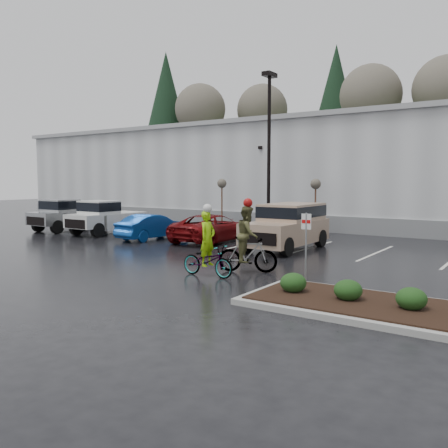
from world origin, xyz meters
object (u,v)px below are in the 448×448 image
Objects in this scene: sapling_mid at (316,187)px; car_blue at (152,227)px; car_red at (213,228)px; cyclist_olive at (248,246)px; fire_lane_sign at (306,240)px; suv_tan at (286,227)px; pickup_silver at (72,215)px; cyclist_hivis at (208,254)px; sapling_west at (222,186)px; pickup_white at (111,217)px; lamppost at (269,135)px.

car_blue is (-6.22, -6.86, -2.06)m from sapling_mid.
car_red is 2.01× the size of cyclist_olive.
suv_tan is at bearing 121.16° from fire_lane_sign.
cyclist_olive is (5.62, -5.80, 0.20)m from car_red.
car_blue is 7.54m from suv_tan.
car_blue is at bearing -4.10° from pickup_silver.
cyclist_hivis is 1.52m from cyclist_olive.
sapling_west is 14.93m from cyclist_olive.
pickup_white is 3.97m from car_blue.
lamppost reaches higher than pickup_white.
cyclist_hivis is at bearing -81.56° from sapling_mid.
fire_lane_sign is at bearing 156.76° from car_blue.
car_blue is at bearing 17.18° from car_red.
car_red is at bearing -95.58° from lamppost.
suv_tan is (11.40, 0.04, 0.05)m from pickup_white.
fire_lane_sign is at bearing -19.00° from pickup_silver.
fire_lane_sign is (7.80, -11.80, -4.28)m from lamppost.
fire_lane_sign is at bearing -56.54° from lamppost.
fire_lane_sign is 16.79m from pickup_white.
lamppost is 4.19× the size of fire_lane_sign.
cyclist_olive is at bearing 134.31° from car_red.
car_blue is at bearing 38.85° from cyclist_olive.
pickup_white is at bearing 2.72° from car_red.
suv_tan is (1.27, -6.14, -1.70)m from sapling_mid.
pickup_white is at bearing -5.85° from car_blue.
lamppost is 3.65× the size of cyclist_olive.
car_red reaches higher than car_blue.
lamppost is 2.27× the size of car_blue.
suv_tan reaches higher than pickup_silver.
pickup_white is (3.33, 0.16, 0.00)m from pickup_silver.
pickup_white is (-3.62, -6.18, -1.75)m from sapling_west.
cyclist_olive is (0.71, 1.33, 0.18)m from cyclist_hivis.
suv_tan is at bearing -170.51° from car_blue.
sapling_mid reaches higher than pickup_white.
lamppost is 13.06m from pickup_silver.
cyclist_hivis is at bearing 129.11° from cyclist_olive.
fire_lane_sign is 0.42× the size of pickup_white.
suv_tan reaches higher than car_red.
sapling_west and sapling_mid have the same top height.
cyclist_olive reaches higher than car_red.
lamppost reaches higher than fire_lane_sign.
lamppost is 3.90× the size of cyclist_hivis.
car_blue is (-11.52, 5.94, -0.74)m from fire_lane_sign.
sapling_west is 9.57m from pickup_silver.
lamppost reaches higher than cyclist_hivis.
pickup_silver is at bearing 161.00° from fire_lane_sign.
sapling_mid is 0.62× the size of pickup_silver.
cyclist_olive is at bearing -77.24° from sapling_mid.
pickup_silver is 2.06× the size of cyclist_olive.
sapling_west reaches higher than car_blue.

